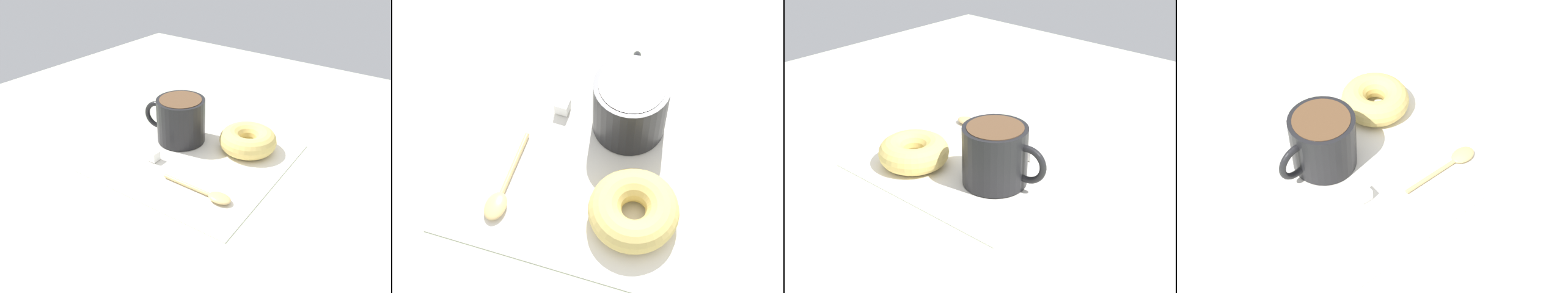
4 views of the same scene
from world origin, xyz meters
TOP-DOWN VIEW (x-y plane):
  - ground_plane at (0.00, 0.00)cm, footprint 120.00×120.00cm
  - napkin at (1.44, 0.96)cm, footprint 29.70×29.70cm
  - coffee_cup at (4.66, 6.76)cm, footprint 8.68×11.75cm
  - donut at (8.72, -5.00)cm, footprint 9.97×9.97cm
  - spoon at (-6.10, -7.33)cm, footprint 2.47×11.88cm
  - sugar_cube at (-3.54, 6.04)cm, footprint 1.62×1.62cm

SIDE VIEW (x-z plane):
  - ground_plane at x=0.00cm, z-range -2.00..0.00cm
  - napkin at x=1.44cm, z-range 0.00..0.30cm
  - spoon at x=-6.10cm, z-range 0.25..1.15cm
  - sugar_cube at x=-3.54cm, z-range 0.30..1.92cm
  - donut at x=8.72cm, z-range 0.30..3.99cm
  - coffee_cup at x=4.66cm, z-range 0.44..8.48cm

